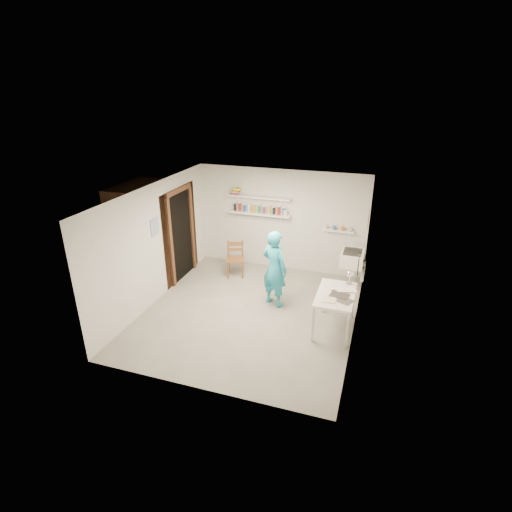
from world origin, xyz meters
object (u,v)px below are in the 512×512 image
(belfast_sink, at_px, (352,258))
(wooden_chair, at_px, (235,259))
(wall_clock, at_px, (273,252))
(man, at_px, (275,269))
(work_table, at_px, (334,311))
(desk_lamp, at_px, (350,274))

(belfast_sink, relative_size, wooden_chair, 0.72)
(wall_clock, relative_size, wooden_chair, 0.34)
(belfast_sink, height_order, man, man)
(wall_clock, relative_size, work_table, 0.26)
(man, distance_m, wall_clock, 0.34)
(belfast_sink, distance_m, work_table, 1.78)
(man, xyz_separation_m, desk_lamp, (1.46, -0.09, 0.16))
(belfast_sink, distance_m, wooden_chair, 2.63)
(work_table, relative_size, desk_lamp, 8.00)
(wall_clock, distance_m, desk_lamp, 1.58)
(work_table, xyz_separation_m, desk_lamp, (0.18, 0.44, 0.58))
(wall_clock, bearing_deg, desk_lamp, 13.43)
(wall_clock, height_order, wooden_chair, wall_clock)
(man, bearing_deg, wall_clock, -41.90)
(man, height_order, wall_clock, man)
(wooden_chair, distance_m, work_table, 2.91)
(wooden_chair, distance_m, desk_lamp, 2.92)
(wooden_chair, relative_size, work_table, 0.76)
(wooden_chair, height_order, work_table, wooden_chair)
(man, relative_size, desk_lamp, 11.59)
(man, relative_size, wooden_chair, 1.90)
(work_table, bearing_deg, belfast_sink, 86.40)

